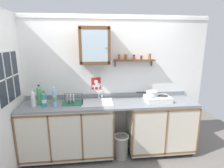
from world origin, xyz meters
TOP-DOWN VIEW (x-y plane):
  - floor at (0.00, 0.00)m, footprint 5.94×5.94m
  - back_wall at (0.00, 0.67)m, footprint 3.54×0.07m
  - lower_cabinet_run at (-0.71, 0.36)m, footprint 1.50×0.58m
  - lower_cabinet_run_right at (0.89, 0.36)m, footprint 1.14×0.58m
  - countertop at (0.00, 0.36)m, footprint 2.90×0.61m
  - backsplash at (0.00, 0.64)m, footprint 2.90×0.02m
  - sink at (-0.21, 0.40)m, footprint 0.52×0.48m
  - hot_plate_stove at (0.82, 0.34)m, footprint 0.43×0.31m
  - saucepan at (0.71, 0.37)m, footprint 0.37×0.20m
  - bottle_water_clear_0 at (-0.92, 0.42)m, footprint 0.07×0.07m
  - bottle_detergent_teal_1 at (-1.05, 0.30)m, footprint 0.08×0.08m
  - bottle_opaque_white_2 at (-1.22, 0.31)m, footprint 0.07×0.07m
  - bottle_soda_green_3 at (-1.14, 0.40)m, footprint 0.08×0.08m
  - bottle_water_blue_4 at (-0.88, 0.28)m, footprint 0.06×0.06m
  - dish_rack at (-0.63, 0.40)m, footprint 0.33×0.26m
  - wall_cabinet at (-0.24, 0.50)m, footprint 0.49×0.31m
  - spice_shelf at (0.44, 0.58)m, footprint 0.72×0.14m
  - warning_sign at (-0.22, 0.64)m, footprint 0.16×0.01m
  - window at (-1.47, 0.15)m, footprint 0.03×0.69m
  - trash_bin at (0.18, 0.24)m, footprint 0.27×0.27m

SIDE VIEW (x-z plane):
  - floor at x=0.00m, z-range 0.00..0.00m
  - trash_bin at x=0.18m, z-range 0.01..0.42m
  - lower_cabinet_run_right at x=0.89m, z-range 0.00..0.94m
  - lower_cabinet_run at x=-0.71m, z-range 0.00..0.94m
  - sink at x=-0.21m, z-range 0.73..1.15m
  - countertop at x=0.00m, z-range 0.94..0.97m
  - dish_rack at x=-0.63m, z-range 0.92..1.09m
  - backsplash at x=0.00m, z-range 0.97..1.05m
  - hot_plate_stove at x=0.82m, z-range 0.97..1.06m
  - bottle_detergent_teal_1 at x=-1.05m, z-range 0.95..1.20m
  - bottle_water_clear_0 at x=-0.92m, z-range 0.96..1.21m
  - bottle_opaque_white_2 at x=-1.22m, z-range 0.95..1.23m
  - saucepan at x=0.71m, z-range 1.06..1.15m
  - bottle_water_blue_4 at x=-0.88m, z-range 0.95..1.27m
  - bottle_soda_green_3 at x=-1.14m, z-range 0.96..1.29m
  - back_wall at x=0.00m, z-range 0.01..2.42m
  - warning_sign at x=-0.22m, z-range 1.13..1.35m
  - window at x=-1.47m, z-range 1.10..1.85m
  - spice_shelf at x=0.44m, z-range 1.55..1.78m
  - wall_cabinet at x=-0.24m, z-range 1.60..2.20m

